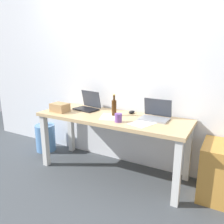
# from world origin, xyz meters

# --- Properties ---
(ground_plane) EXTENTS (8.00, 8.00, 0.00)m
(ground_plane) POSITION_xyz_m (0.00, 0.00, 0.00)
(ground_plane) COLOR #42474C
(back_wall) EXTENTS (5.20, 0.08, 2.60)m
(back_wall) POSITION_xyz_m (0.00, 0.39, 1.30)
(back_wall) COLOR white
(back_wall) RESTS_ON ground
(desk) EXTENTS (1.84, 0.65, 0.74)m
(desk) POSITION_xyz_m (0.00, 0.00, 0.63)
(desk) COLOR tan
(desk) RESTS_ON ground
(laptop_left) EXTENTS (0.35, 0.28, 0.24)m
(laptop_left) POSITION_xyz_m (-0.44, 0.13, 0.79)
(laptop_left) COLOR black
(laptop_left) RESTS_ON desk
(laptop_right) EXTENTS (0.33, 0.25, 0.22)m
(laptop_right) POSITION_xyz_m (0.49, 0.13, 0.78)
(laptop_right) COLOR gray
(laptop_right) RESTS_ON desk
(beer_bottle) EXTENTS (0.06, 0.06, 0.26)m
(beer_bottle) POSITION_xyz_m (0.01, 0.03, 0.84)
(beer_bottle) COLOR #47280F
(beer_bottle) RESTS_ON desk
(computer_mouse) EXTENTS (0.08, 0.11, 0.03)m
(computer_mouse) POSITION_xyz_m (0.16, 0.22, 0.75)
(computer_mouse) COLOR black
(computer_mouse) RESTS_ON desk
(cardboard_box) EXTENTS (0.23, 0.18, 0.11)m
(cardboard_box) POSITION_xyz_m (-0.69, -0.13, 0.79)
(cardboard_box) COLOR tan
(cardboard_box) RESTS_ON desk
(coffee_mug) EXTENTS (0.08, 0.08, 0.09)m
(coffee_mug) POSITION_xyz_m (0.17, -0.17, 0.78)
(coffee_mug) COLOR #724799
(coffee_mug) RESTS_ON desk
(paper_sheet_front_right) EXTENTS (0.29, 0.35, 0.00)m
(paper_sheet_front_right) POSITION_xyz_m (0.43, -0.08, 0.74)
(paper_sheet_front_right) COLOR white
(paper_sheet_front_right) RESTS_ON desk
(paper_sheet_center) EXTENTS (0.30, 0.35, 0.00)m
(paper_sheet_center) POSITION_xyz_m (-0.01, -0.04, 0.74)
(paper_sheet_center) COLOR white
(paper_sheet_center) RESTS_ON desk
(water_cooler_jug) EXTENTS (0.30, 0.30, 0.46)m
(water_cooler_jug) POSITION_xyz_m (-1.22, 0.08, 0.21)
(water_cooler_jug) COLOR #598CC6
(water_cooler_jug) RESTS_ON ground
(filing_cabinet) EXTENTS (0.40, 0.48, 0.58)m
(filing_cabinet) POSITION_xyz_m (1.23, 0.09, 0.29)
(filing_cabinet) COLOR #C68938
(filing_cabinet) RESTS_ON ground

